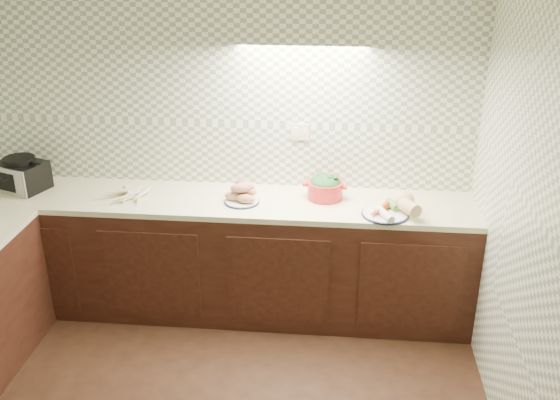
# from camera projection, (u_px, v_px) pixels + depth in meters

# --- Properties ---
(room) EXTENTS (3.60, 3.60, 2.60)m
(room) POSITION_uv_depth(u_px,v_px,m) (149.00, 183.00, 2.75)
(room) COLOR black
(room) RESTS_ON ground
(counter) EXTENTS (3.60, 3.60, 0.90)m
(counter) POSITION_uv_depth(u_px,v_px,m) (90.00, 312.00, 3.91)
(counter) COLOR black
(counter) RESTS_ON ground
(toaster_oven) EXTENTS (0.41, 0.37, 0.24)m
(toaster_oven) POSITION_uv_depth(u_px,v_px,m) (21.00, 175.00, 4.53)
(toaster_oven) COLOR black
(toaster_oven) RESTS_ON counter
(parsnip_pile) EXTENTS (0.30, 0.36, 0.08)m
(parsnip_pile) POSITION_uv_depth(u_px,v_px,m) (136.00, 194.00, 4.41)
(parsnip_pile) COLOR beige
(parsnip_pile) RESTS_ON counter
(sweet_potato_plate) EXTENTS (0.25, 0.25, 0.15)m
(sweet_potato_plate) POSITION_uv_depth(u_px,v_px,m) (242.00, 195.00, 4.33)
(sweet_potato_plate) COLOR #151B38
(sweet_potato_plate) RESTS_ON counter
(onion_bowl) EXTENTS (0.14, 0.14, 0.11)m
(onion_bowl) POSITION_uv_depth(u_px,v_px,m) (242.00, 188.00, 4.49)
(onion_bowl) COLOR black
(onion_bowl) RESTS_ON counter
(dutch_oven) EXTENTS (0.32, 0.28, 0.17)m
(dutch_oven) POSITION_uv_depth(u_px,v_px,m) (325.00, 187.00, 4.39)
(dutch_oven) COLOR red
(dutch_oven) RESTS_ON counter
(veg_plate) EXTENTS (0.40, 0.41, 0.15)m
(veg_plate) POSITION_uv_depth(u_px,v_px,m) (395.00, 206.00, 4.17)
(veg_plate) COLOR #151B38
(veg_plate) RESTS_ON counter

